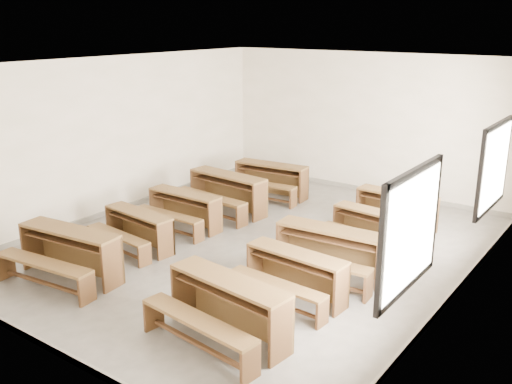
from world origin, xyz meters
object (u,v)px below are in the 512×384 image
Objects in this scene: desk_set_7 at (329,249)px; desk_set_8 at (371,226)px; desk_set_3 at (226,190)px; desk_set_9 at (395,208)px; desk_set_0 at (68,250)px; desk_set_1 at (137,227)px; desk_set_4 at (270,178)px; desk_set_6 at (294,272)px; desk_set_2 at (183,207)px; desk_set_5 at (226,304)px.

desk_set_8 is (0.02, 1.52, -0.07)m from desk_set_7.
desk_set_3 reaches higher than desk_set_7.
desk_set_8 is at bearing 84.66° from desk_set_7.
desk_set_0 is at bearing -119.92° from desk_set_9.
desk_set_3 is 3.27m from desk_set_8.
desk_set_8 is (3.29, 2.50, -0.01)m from desk_set_1.
desk_set_4 reaches higher than desk_set_1.
desk_set_3 is at bearing -101.13° from desk_set_4.
desk_set_9 is (3.27, 3.64, 0.02)m from desk_set_1.
desk_set_3 is at bearing 95.00° from desk_set_1.
desk_set_3 is 4.06m from desk_set_6.
desk_set_0 reaches higher than desk_set_7.
desk_set_4 is at bearing 85.16° from desk_set_2.
desk_set_3 reaches higher than desk_set_1.
desk_set_5 is 1.41m from desk_set_6.
desk_set_9 reaches higher than desk_set_6.
desk_set_7 is at bearing 30.62° from desk_set_0.
desk_set_7 is (0.02, 0.97, 0.05)m from desk_set_6.
desk_set_8 is (3.14, -1.40, -0.06)m from desk_set_4.
desk_set_5 reaches higher than desk_set_9.
desk_set_7 reaches higher than desk_set_4.
desk_set_8 is (3.27, 0.03, -0.09)m from desk_set_3.
desk_set_3 reaches higher than desk_set_4.
desk_set_6 is (3.25, 0.01, 0.02)m from desk_set_1.
desk_set_5 reaches higher than desk_set_6.
desk_set_4 reaches higher than desk_set_2.
desk_set_3 reaches higher than desk_set_0.
desk_set_2 is 0.87× the size of desk_set_7.
desk_set_2 is 1.03× the size of desk_set_8.
desk_set_0 is 6.04m from desk_set_9.
desk_set_2 is 3.34m from desk_set_7.
desk_set_7 is at bearing 91.73° from desk_set_6.
desk_set_1 is at bearing 162.16° from desk_set_5.
desk_set_0 is at bearing -88.03° from desk_set_2.
desk_set_7 is (0.15, 2.37, -0.01)m from desk_set_5.
desk_set_8 is at bearing 92.24° from desk_set_6.
desk_set_2 is 0.98× the size of desk_set_6.
desk_set_2 is at bearing -141.98° from desk_set_9.
desk_set_1 is 4.89m from desk_set_9.
desk_set_3 reaches higher than desk_set_6.
desk_set_9 is at bearing 51.24° from desk_set_0.
desk_set_7 is 1.18× the size of desk_set_8.
desk_set_6 is at bearing -33.06° from desk_set_3.
desk_set_7 reaches higher than desk_set_6.
desk_set_2 is 0.85× the size of desk_set_5.
desk_set_5 reaches higher than desk_set_4.
desk_set_5 is 2.38m from desk_set_7.
desk_set_0 is 3.53m from desk_set_6.
desk_set_9 is (3.11, -0.26, -0.04)m from desk_set_4.
desk_set_9 is at bearing 97.06° from desk_set_8.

